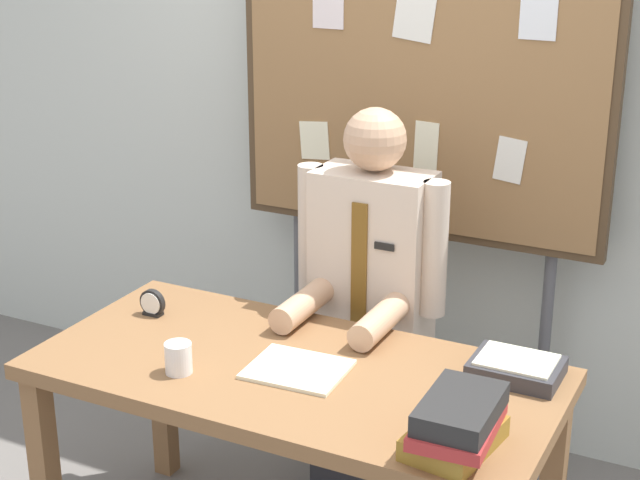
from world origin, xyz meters
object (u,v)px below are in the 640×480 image
desk (294,395)px  open_notebook (297,369)px  book_stack (457,424)px  desk_clock (152,304)px  person (370,323)px  bulletin_board (420,86)px  paper_tray (516,368)px  coffee_mug (178,358)px

desk → open_notebook: 0.11m
book_stack → open_notebook: size_ratio=1.09×
open_notebook → desk_clock: (-0.63, 0.14, 0.03)m
person → bulletin_board: 0.87m
bulletin_board → desk_clock: size_ratio=22.41×
open_notebook → paper_tray: size_ratio=1.10×
desk_clock → coffee_mug: (0.32, -0.31, 0.01)m
desk → desk_clock: bearing=168.5°
person → open_notebook: bearing=-87.8°
bulletin_board → book_stack: size_ratio=6.58×
person → coffee_mug: 0.82m
person → desk: bearing=-90.0°
book_stack → open_notebook: (-0.57, 0.20, -0.07)m
open_notebook → paper_tray: (0.59, 0.26, 0.02)m
desk → book_stack: size_ratio=5.09×
book_stack → desk_clock: bearing=163.9°
bulletin_board → paper_tray: size_ratio=7.89×
desk_clock → paper_tray: 1.22m
person → desk_clock: (-0.61, -0.44, 0.13)m
bulletin_board → coffee_mug: 1.36m
person → bulletin_board: (0.00, 0.41, 0.77)m
open_notebook → desk_clock: bearing=167.2°
coffee_mug → paper_tray: (0.90, 0.42, -0.02)m
coffee_mug → paper_tray: bearing=25.2°
book_stack → coffee_mug: book_stack is taller
coffee_mug → bulletin_board: bearing=76.0°
desk → paper_tray: paper_tray is taller
desk_clock → paper_tray: (1.22, 0.12, -0.01)m
book_stack → paper_tray: (0.02, 0.46, -0.05)m
paper_tray → coffee_mug: bearing=-154.8°
book_stack → coffee_mug: size_ratio=3.29×
coffee_mug → paper_tray: 1.00m
paper_tray → bulletin_board: bearing=129.7°
bulletin_board → book_stack: bulletin_board is taller
bulletin_board → coffee_mug: size_ratio=21.65×
book_stack → coffee_mug: bearing=177.5°
book_stack → desk_clock: 1.24m
desk → desk_clock: (-0.61, 0.12, 0.14)m
book_stack → desk: bearing=159.3°
person → paper_tray: 0.70m
desk → book_stack: 0.65m
person → coffee_mug: person is taller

